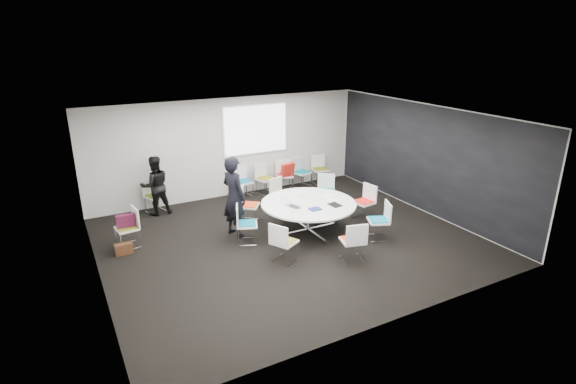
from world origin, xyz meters
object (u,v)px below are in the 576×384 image
chair_back_d (302,178)px  chair_back_c (284,181)px  chair_ring_a (364,208)px  chair_ring_g (353,248)px  chair_person_back (155,202)px  chair_ring_d (249,212)px  chair_back_e (320,175)px  chair_ring_h (378,227)px  maroon_bag (126,221)px  conference_table (308,210)px  chair_ring_b (326,197)px  chair_back_b (265,184)px  chair_ring_e (247,231)px  chair_ring_f (284,250)px  laptop (295,206)px  chair_ring_c (281,201)px  person_back (155,186)px  chair_back_a (243,187)px  cup (301,195)px  chair_spare_left (129,235)px  person_main (234,197)px

chair_back_d → chair_back_c: bearing=-18.6°
chair_ring_a → chair_ring_g: same height
chair_ring_a → chair_person_back: (-4.53, 2.96, 0.00)m
chair_ring_d → chair_back_d: 3.11m
chair_ring_g → chair_back_e: size_ratio=1.00×
chair_ring_h → chair_back_e: size_ratio=1.00×
maroon_bag → conference_table: bearing=-16.7°
chair_back_e → chair_person_back: size_ratio=1.00×
chair_ring_b → chair_back_b: same height
chair_ring_e → chair_ring_f: same height
chair_back_e → chair_ring_d: bearing=38.3°
chair_ring_h → laptop: size_ratio=2.58×
chair_back_e → chair_ring_g: bearing=74.4°
chair_ring_a → chair_ring_h: size_ratio=1.00×
chair_ring_f → chair_person_back: bearing=174.6°
chair_ring_c → chair_ring_b: bearing=146.6°
chair_ring_c → chair_ring_f: (-1.25, -2.53, 0.00)m
chair_back_e → chair_back_c: bearing=9.9°
chair_ring_b → chair_ring_e: bearing=56.1°
chair_person_back → person_back: 0.53m
chair_back_e → maroon_bag: chair_back_e is taller
chair_person_back → chair_back_e: bearing=160.2°
chair_ring_a → chair_back_a: (-2.04, 2.96, 0.00)m
chair_ring_a → chair_ring_b: size_ratio=1.00×
chair_ring_c → cup: (0.02, -1.03, 0.50)m
chair_ring_e → chair_back_b: bearing=169.6°
chair_ring_e → chair_ring_f: 1.24m
chair_spare_left → chair_ring_a: bearing=-109.1°
chair_back_b → cup: bearing=69.7°
chair_ring_e → person_main: person_main is taller
chair_ring_f → chair_back_b: size_ratio=1.00×
chair_ring_c → chair_back_e: size_ratio=1.00×
chair_ring_c → chair_back_d: size_ratio=1.00×
chair_spare_left → cup: (3.94, -0.73, 0.50)m
maroon_bag → person_main: bearing=-12.6°
chair_person_back → chair_ring_a: bearing=127.0°
conference_table → chair_ring_h: 1.65m
chair_ring_h → person_back: 5.68m
chair_ring_c → cup: 1.14m
chair_ring_g → chair_back_d: (1.48, 4.65, 0.00)m
chair_ring_d → chair_back_e: bearing=157.1°
chair_ring_c → laptop: bearing=54.2°
chair_back_c → chair_person_back: size_ratio=1.00×
chair_ring_b → chair_back_c: size_ratio=1.00×
chair_ring_a → chair_ring_f: 3.04m
chair_ring_d → chair_spare_left: size_ratio=1.00×
chair_ring_h → chair_person_back: 5.78m
chair_ring_g → chair_ring_h: (1.14, 0.58, 0.00)m
conference_table → person_main: size_ratio=1.17×
chair_ring_h → cup: bearing=60.4°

